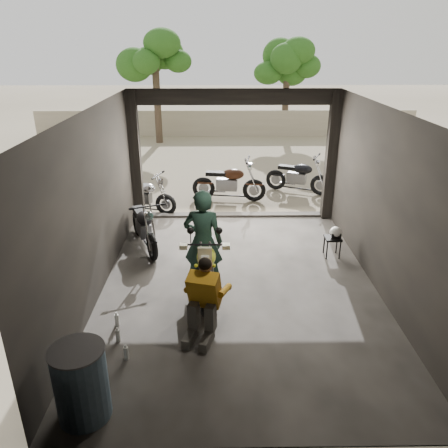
{
  "coord_description": "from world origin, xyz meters",
  "views": [
    {
      "loc": [
        -0.38,
        -7.02,
        4.21
      ],
      "look_at": [
        -0.27,
        0.6,
        1.01
      ],
      "focal_mm": 35.0,
      "sensor_mm": 36.0,
      "label": 1
    }
  ],
  "objects_px": {
    "outside_bike_c": "(298,174)",
    "sign_post": "(352,144)",
    "mechanic": "(202,302)",
    "outside_bike_a": "(143,193)",
    "stool": "(333,240)",
    "rider": "(203,241)",
    "outside_bike_b": "(229,180)",
    "helmet": "(336,232)",
    "left_bike": "(144,223)",
    "oil_drum": "(81,384)",
    "main_bike": "(207,262)"
  },
  "relations": [
    {
      "from": "outside_bike_c",
      "to": "sign_post",
      "type": "distance_m",
      "value": 1.87
    },
    {
      "from": "main_bike",
      "to": "outside_bike_b",
      "type": "height_order",
      "value": "main_bike"
    },
    {
      "from": "helmet",
      "to": "outside_bike_c",
      "type": "bearing_deg",
      "value": 113.73
    },
    {
      "from": "outside_bike_c",
      "to": "mechanic",
      "type": "bearing_deg",
      "value": -176.41
    },
    {
      "from": "stool",
      "to": "oil_drum",
      "type": "height_order",
      "value": "oil_drum"
    },
    {
      "from": "outside_bike_c",
      "to": "rider",
      "type": "bearing_deg",
      "value": 178.75
    },
    {
      "from": "mechanic",
      "to": "helmet",
      "type": "xyz_separation_m",
      "value": [
        2.68,
        2.66,
        -0.04
      ]
    },
    {
      "from": "left_bike",
      "to": "outside_bike_c",
      "type": "bearing_deg",
      "value": 20.45
    },
    {
      "from": "left_bike",
      "to": "mechanic",
      "type": "relative_size",
      "value": 1.39
    },
    {
      "from": "outside_bike_a",
      "to": "rider",
      "type": "bearing_deg",
      "value": -139.28
    },
    {
      "from": "outside_bike_c",
      "to": "stool",
      "type": "bearing_deg",
      "value": -155.54
    },
    {
      "from": "outside_bike_a",
      "to": "helmet",
      "type": "distance_m",
      "value": 5.13
    },
    {
      "from": "mechanic",
      "to": "sign_post",
      "type": "height_order",
      "value": "sign_post"
    },
    {
      "from": "left_bike",
      "to": "outside_bike_c",
      "type": "relative_size",
      "value": 0.98
    },
    {
      "from": "outside_bike_c",
      "to": "stool",
      "type": "xyz_separation_m",
      "value": [
        -0.0,
        -4.25,
        -0.2
      ]
    },
    {
      "from": "stool",
      "to": "oil_drum",
      "type": "bearing_deg",
      "value": -133.74
    },
    {
      "from": "outside_bike_a",
      "to": "rider",
      "type": "distance_m",
      "value": 4.27
    },
    {
      "from": "outside_bike_a",
      "to": "sign_post",
      "type": "xyz_separation_m",
      "value": [
        5.55,
        0.67,
        1.14
      ]
    },
    {
      "from": "main_bike",
      "to": "stool",
      "type": "height_order",
      "value": "main_bike"
    },
    {
      "from": "main_bike",
      "to": "helmet",
      "type": "height_order",
      "value": "main_bike"
    },
    {
      "from": "left_bike",
      "to": "outside_bike_a",
      "type": "distance_m",
      "value": 2.13
    },
    {
      "from": "rider",
      "to": "oil_drum",
      "type": "xyz_separation_m",
      "value": [
        -1.35,
        -2.93,
        -0.47
      ]
    },
    {
      "from": "outside_bike_c",
      "to": "mechanic",
      "type": "xyz_separation_m",
      "value": [
        -2.63,
        -6.9,
        0.02
      ]
    },
    {
      "from": "mechanic",
      "to": "stool",
      "type": "bearing_deg",
      "value": 61.06
    },
    {
      "from": "stool",
      "to": "sign_post",
      "type": "xyz_separation_m",
      "value": [
        1.2,
        3.32,
        1.3
      ]
    },
    {
      "from": "outside_bike_c",
      "to": "sign_post",
      "type": "bearing_deg",
      "value": -103.62
    },
    {
      "from": "main_bike",
      "to": "mechanic",
      "type": "height_order",
      "value": "main_bike"
    },
    {
      "from": "outside_bike_c",
      "to": "helmet",
      "type": "height_order",
      "value": "outside_bike_c"
    },
    {
      "from": "main_bike",
      "to": "stool",
      "type": "bearing_deg",
      "value": 28.52
    },
    {
      "from": "rider",
      "to": "stool",
      "type": "distance_m",
      "value": 2.98
    },
    {
      "from": "mechanic",
      "to": "sign_post",
      "type": "distance_m",
      "value": 7.16
    },
    {
      "from": "left_bike",
      "to": "helmet",
      "type": "distance_m",
      "value": 4.08
    },
    {
      "from": "outside_bike_c",
      "to": "mechanic",
      "type": "height_order",
      "value": "mechanic"
    },
    {
      "from": "rider",
      "to": "main_bike",
      "type": "bearing_deg",
      "value": 126.65
    },
    {
      "from": "outside_bike_b",
      "to": "stool",
      "type": "xyz_separation_m",
      "value": [
        2.08,
        -3.58,
        -0.24
      ]
    },
    {
      "from": "main_bike",
      "to": "outside_bike_a",
      "type": "relative_size",
      "value": 1.15
    },
    {
      "from": "outside_bike_b",
      "to": "oil_drum",
      "type": "distance_m",
      "value": 8.0
    },
    {
      "from": "sign_post",
      "to": "outside_bike_c",
      "type": "bearing_deg",
      "value": 152.21
    },
    {
      "from": "rider",
      "to": "stool",
      "type": "xyz_separation_m",
      "value": [
        2.65,
        1.25,
        -0.58
      ]
    },
    {
      "from": "outside_bike_b",
      "to": "mechanic",
      "type": "xyz_separation_m",
      "value": [
        -0.55,
        -6.22,
        -0.01
      ]
    },
    {
      "from": "outside_bike_b",
      "to": "main_bike",
      "type": "bearing_deg",
      "value": -177.48
    },
    {
      "from": "left_bike",
      "to": "stool",
      "type": "bearing_deg",
      "value": -30.13
    },
    {
      "from": "stool",
      "to": "rider",
      "type": "bearing_deg",
      "value": -154.82
    },
    {
      "from": "left_bike",
      "to": "stool",
      "type": "distance_m",
      "value": 4.04
    },
    {
      "from": "outside_bike_a",
      "to": "stool",
      "type": "height_order",
      "value": "outside_bike_a"
    },
    {
      "from": "mechanic",
      "to": "stool",
      "type": "distance_m",
      "value": 3.74
    },
    {
      "from": "outside_bike_c",
      "to": "outside_bike_a",
      "type": "bearing_deg",
      "value": 134.74
    },
    {
      "from": "main_bike",
      "to": "outside_bike_b",
      "type": "xyz_separation_m",
      "value": [
        0.51,
        4.94,
        -0.0
      ]
    },
    {
      "from": "mechanic",
      "to": "sign_post",
      "type": "bearing_deg",
      "value": 73.22
    },
    {
      "from": "outside_bike_b",
      "to": "sign_post",
      "type": "xyz_separation_m",
      "value": [
        3.28,
        -0.27,
        1.07
      ]
    }
  ]
}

